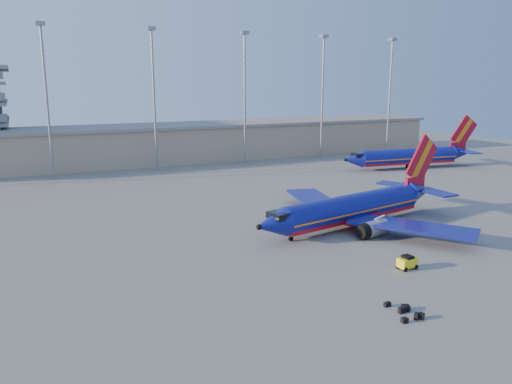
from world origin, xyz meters
TOP-DOWN VIEW (x-y plane):
  - ground at (0.00, 0.00)m, footprint 220.00×220.00m
  - terminal_building at (10.00, 58.00)m, footprint 122.00×16.00m
  - light_mast_row at (5.00, 46.00)m, footprint 101.60×1.60m
  - aircraft_main at (7.83, -4.49)m, footprint 32.12×30.61m
  - aircraft_second at (45.17, 26.38)m, footprint 32.66×12.66m
  - baggage_tug at (3.13, -19.26)m, footprint 2.00×1.29m
  - luggage_pile at (-3.80, -26.87)m, footprint 2.22×3.33m

SIDE VIEW (x-z plane):
  - ground at x=0.00m, z-range 0.00..0.00m
  - luggage_pile at x=-3.80m, z-range -0.03..0.47m
  - baggage_tug at x=3.13m, z-range 0.03..1.41m
  - aircraft_main at x=7.83m, z-range -3.14..7.83m
  - aircraft_second at x=45.17m, z-range -3.00..8.08m
  - terminal_building at x=10.00m, z-range 0.07..8.57m
  - light_mast_row at x=5.00m, z-range 3.23..31.88m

